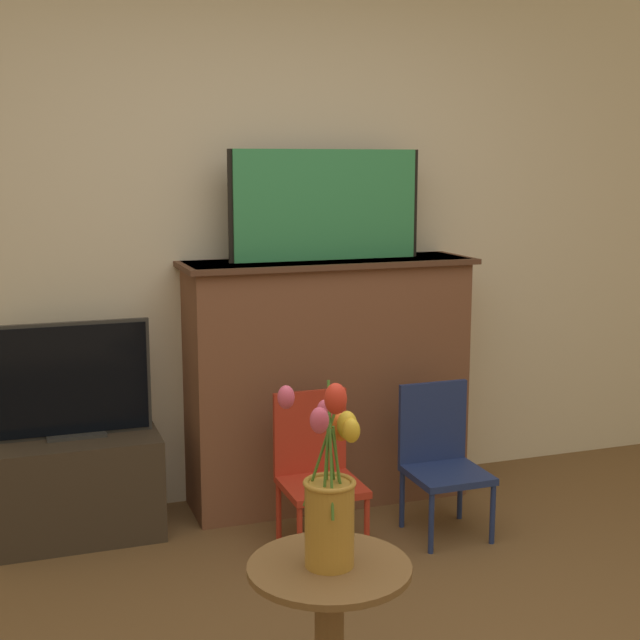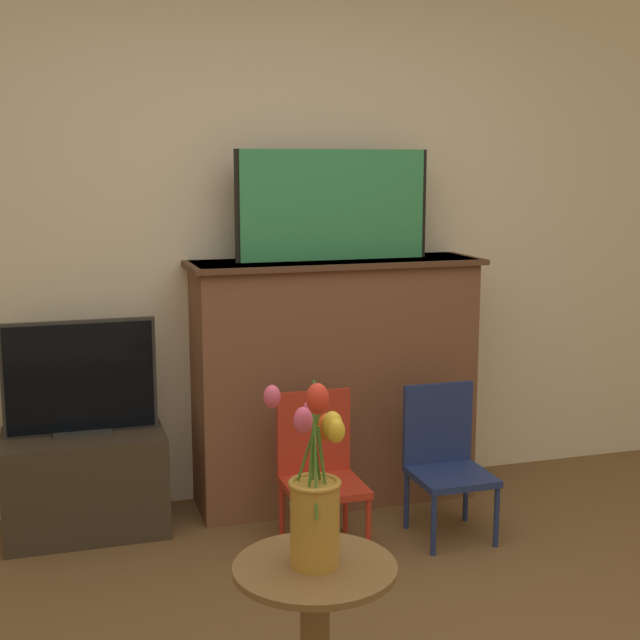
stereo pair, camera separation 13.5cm
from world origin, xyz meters
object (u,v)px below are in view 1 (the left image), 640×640
object	(u,v)px
chair_red	(317,466)
vase_tulips	(330,498)
chair_blue	(441,454)
tv_monitor	(74,381)
painting	(326,205)

from	to	relation	value
chair_red	vase_tulips	world-z (taller)	vase_tulips
chair_blue	vase_tulips	bearing A→B (deg)	-128.67
tv_monitor	chair_blue	world-z (taller)	tv_monitor
chair_blue	tv_monitor	bearing A→B (deg)	162.29
chair_blue	vase_tulips	xyz separation A→B (m)	(-0.97, -1.21, 0.37)
painting	chair_blue	distance (m)	1.26
vase_tulips	tv_monitor	bearing A→B (deg)	108.35
chair_blue	painting	bearing A→B (deg)	123.18
painting	chair_red	distance (m)	1.22
tv_monitor	vase_tulips	size ratio (longest dim) A/B	1.18
tv_monitor	vase_tulips	xyz separation A→B (m)	(0.56, -1.70, 0.02)
chair_blue	chair_red	bearing A→B (deg)	175.74
tv_monitor	chair_blue	distance (m)	1.65
tv_monitor	chair_red	bearing A→B (deg)	-24.94
tv_monitor	chair_red	size ratio (longest dim) A/B	1.00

